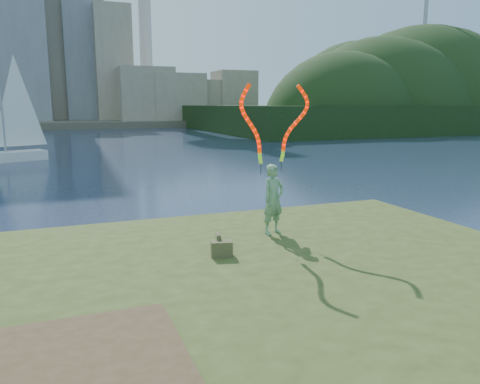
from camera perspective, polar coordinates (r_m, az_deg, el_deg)
name	(u,v)px	position (r m, az deg, el deg)	size (l,w,h in m)	color
ground	(175,304)	(10.31, -7.97, -13.37)	(320.00, 320.00, 0.00)	#1B2843
grassy_knoll	(206,339)	(8.17, -4.13, -17.42)	(20.00, 18.00, 0.80)	#344317
dirt_patch	(64,368)	(6.88, -20.62, -19.39)	(3.20, 3.00, 0.02)	#47331E
far_shore	(68,122)	(104.28, -20.26, 8.01)	(320.00, 40.00, 1.20)	brown
wooded_hill	(416,127)	(92.73, 20.66, 7.46)	(78.00, 50.00, 63.00)	black
woman_with_ribbons	(273,182)	(12.23, 4.05, 1.26)	(2.03, 0.80, 4.21)	#166620
canvas_bag	(221,247)	(10.67, -2.29, -6.76)	(0.54, 0.61, 0.46)	#4E502C
sailboat	(9,141)	(38.81, -26.34, 5.63)	(5.80, 3.81, 8.94)	silver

